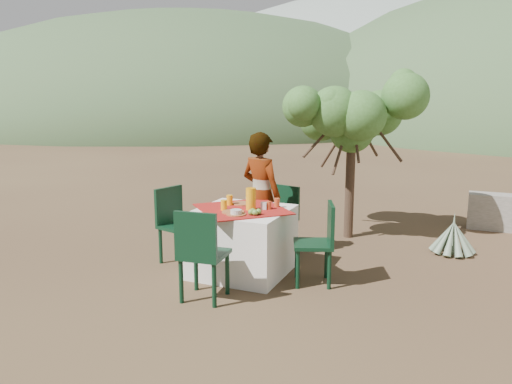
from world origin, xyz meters
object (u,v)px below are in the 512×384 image
shrub_tree (358,124)px  person (261,195)px  chair_near (201,251)px  juice_pitcher (251,199)px  table (242,241)px  chair_right (320,240)px  chair_left (176,221)px  chair_far (282,215)px  agave (453,238)px

shrub_tree → person: bearing=-123.5°
chair_near → person: (-0.01, 1.58, 0.27)m
chair_near → juice_pitcher: size_ratio=3.78×
table → chair_right: 0.93m
chair_left → juice_pitcher: size_ratio=3.71×
chair_left → table: bearing=-77.6°
table → chair_near: 0.94m
table → juice_pitcher: (0.12, -0.02, 0.51)m
chair_far → chair_right: size_ratio=0.95×
table → juice_pitcher: juice_pitcher is taller
chair_far → chair_left: (-1.03, -0.99, 0.04)m
person → shrub_tree: size_ratio=0.77×
chair_far → juice_pitcher: bearing=-74.1°
shrub_tree → juice_pitcher: (-0.75, -2.04, -0.74)m
chair_near → chair_left: chair_near is taller
chair_far → shrub_tree: (0.76, 0.99, 1.16)m
chair_near → person: person is taller
shrub_tree → chair_right: bearing=-88.4°
chair_far → person: (-0.15, -0.37, 0.32)m
chair_far → chair_near: (-0.14, -1.96, 0.05)m
juice_pitcher → chair_left: bearing=176.7°
chair_left → agave: 3.59m
person → agave: (2.27, 1.07, -0.59)m
chair_near → chair_right: 1.34m
chair_left → juice_pitcher: (1.04, -0.06, 0.37)m
chair_near → shrub_tree: 3.27m
chair_right → shrub_tree: 2.31m
shrub_tree → juice_pitcher: bearing=-110.2°
chair_near → chair_right: bearing=-140.5°
table → agave: size_ratio=2.13×
chair_near → person: size_ratio=0.59×
chair_far → chair_left: size_ratio=0.92×
shrub_tree → chair_left: bearing=-132.1°
person → agave: 2.57m
shrub_tree → agave: bearing=-12.4°
chair_right → chair_far: bearing=-161.6°
chair_far → chair_right: (0.81, -1.02, 0.02)m
person → juice_pitcher: (0.15, -0.67, 0.09)m
table → chair_far: (0.11, 1.03, 0.09)m
shrub_tree → chair_far: bearing=-127.3°
chair_near → agave: (2.26, 2.65, -0.32)m
shrub_tree → chair_near: bearing=-106.8°
chair_left → person: size_ratio=0.58×
chair_right → juice_pitcher: bearing=-108.1°
table → chair_left: bearing=177.5°
agave → juice_pitcher: juice_pitcher is taller
chair_near → shrub_tree: shrub_tree is taller
table → chair_right: bearing=0.7°
agave → juice_pitcher: size_ratio=2.45×
chair_left → chair_right: size_ratio=1.03×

